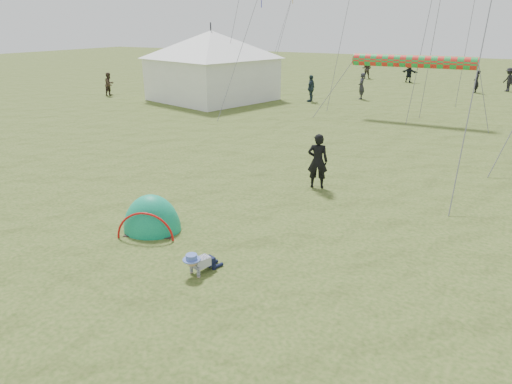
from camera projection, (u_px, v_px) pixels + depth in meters
The scene contains 16 objects.
ground at pixel (195, 271), 9.70m from camera, with size 140.00×140.00×0.00m, color #294414.
crawling_toddler at pixel (199, 262), 9.52m from camera, with size 0.47×0.67×0.51m, color black, non-canonical shape.
popup_tent at pixel (153, 230), 11.59m from camera, with size 1.46×1.20×1.89m, color #0F7360.
standing_adult at pixel (318, 161), 14.30m from camera, with size 0.64×0.42×1.74m, color black.
event_marquee at pixel (212, 63), 30.24m from camera, with size 6.96×6.96×4.79m, color white, non-canonical shape.
crowd_person_0 at pixel (476, 82), 33.85m from camera, with size 0.60×0.39×1.63m, color black.
crowd_person_1 at pixel (247, 81), 34.10m from camera, with size 0.83×0.65×1.71m, color black.
crowd_person_3 at pixel (509, 80), 34.44m from camera, with size 1.13×0.65×1.76m, color black.
crowd_person_5 at pixel (183, 81), 33.48m from camera, with size 1.67×0.53×1.80m, color black.
crowd_person_7 at pixel (109, 84), 32.50m from camera, with size 0.79×0.61×1.62m, color #3A2C22.
crowd_person_8 at pixel (311, 88), 30.01m from camera, with size 1.02×0.42×1.74m, color #283843.
crowd_person_10 at pixel (149, 78), 35.56m from camera, with size 0.84×0.55×1.72m, color #2F221F.
crowd_person_11 at pixel (409, 73), 39.66m from camera, with size 1.51×0.48×1.63m, color black.
crowd_person_12 at pixel (361, 86), 30.99m from camera, with size 0.64×0.42×1.75m, color #26262E.
crowd_person_13 at pixel (367, 69), 42.32m from camera, with size 0.87×0.68×1.79m, color #312B24.
rainbow_tube_kite at pixel (413, 61), 23.73m from camera, with size 0.64×0.64×6.27m, color red.
Camera 1 is at (5.18, -6.86, 4.96)m, focal length 32.00 mm.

